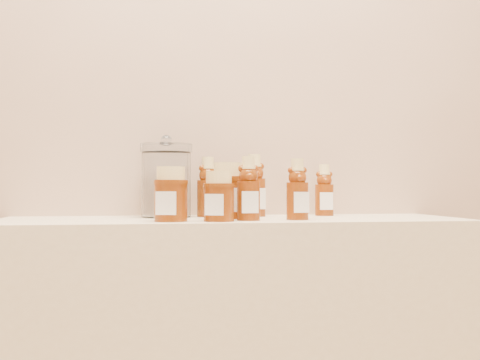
{
  "coord_description": "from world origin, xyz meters",
  "views": [
    {
      "loc": [
        -0.23,
        0.0,
        0.98
      ],
      "look_at": [
        0.01,
        1.52,
        1.0
      ],
      "focal_mm": 45.0,
      "sensor_mm": 36.0,
      "label": 1
    }
  ],
  "objects": [
    {
      "name": "wall_back",
      "position": [
        0.0,
        1.75,
        1.35
      ],
      "size": [
        3.5,
        0.02,
        2.7
      ],
      "primitive_type": "cube",
      "color": "tan",
      "rests_on": "ground"
    },
    {
      "name": "bear_bottle_back_left",
      "position": [
        -0.05,
        1.66,
        0.99
      ],
      "size": [
        0.08,
        0.08,
        0.19
      ],
      "primitive_type": null,
      "rotation": [
        0.0,
        0.0,
        0.38
      ],
      "color": "#5D2307",
      "rests_on": "display_table"
    },
    {
      "name": "bear_bottle_back_mid",
      "position": [
        0.07,
        1.65,
        1.0
      ],
      "size": [
        0.08,
        0.08,
        0.2
      ],
      "primitive_type": null,
      "rotation": [
        0.0,
        0.0,
        0.13
      ],
      "color": "#5D2307",
      "rests_on": "display_table"
    },
    {
      "name": "bear_bottle_back_right",
      "position": [
        0.28,
        1.66,
        0.98
      ],
      "size": [
        0.06,
        0.06,
        0.17
      ],
      "primitive_type": null,
      "rotation": [
        0.0,
        0.0,
        -0.06
      ],
      "color": "#5D2307",
      "rests_on": "display_table"
    },
    {
      "name": "bear_bottle_front_left",
      "position": [
        0.02,
        1.45,
        0.99
      ],
      "size": [
        0.06,
        0.06,
        0.18
      ],
      "primitive_type": null,
      "rotation": [
        0.0,
        0.0,
        -0.02
      ],
      "color": "#5D2307",
      "rests_on": "display_table"
    },
    {
      "name": "bear_bottle_front_right",
      "position": [
        0.15,
        1.47,
        0.99
      ],
      "size": [
        0.07,
        0.07,
        0.17
      ],
      "primitive_type": null,
      "rotation": [
        0.0,
        0.0,
        0.11
      ],
      "color": "#5D2307",
      "rests_on": "display_table"
    },
    {
      "name": "honey_jar_left",
      "position": [
        -0.17,
        1.44,
        0.97
      ],
      "size": [
        0.11,
        0.11,
        0.13
      ],
      "primitive_type": null,
      "rotation": [
        0.0,
        0.0,
        -0.33
      ],
      "color": "#5D2307",
      "rests_on": "display_table"
    },
    {
      "name": "honey_jar_back",
      "position": [
        -0.01,
        1.55,
        0.97
      ],
      "size": [
        0.1,
        0.1,
        0.15
      ],
      "primitive_type": null,
      "rotation": [
        0.0,
        0.0,
        0.03
      ],
      "color": "#5D2307",
      "rests_on": "display_table"
    },
    {
      "name": "honey_jar_front",
      "position": [
        -0.05,
        1.43,
        0.96
      ],
      "size": [
        0.1,
        0.1,
        0.12
      ],
      "primitive_type": null,
      "rotation": [
        0.0,
        0.0,
        -0.42
      ],
      "color": "#5D2307",
      "rests_on": "display_table"
    },
    {
      "name": "glass_canister",
      "position": [
        -0.17,
        1.64,
        1.01
      ],
      "size": [
        0.17,
        0.17,
        0.22
      ],
      "primitive_type": null,
      "rotation": [
        0.0,
        0.0,
        -0.23
      ],
      "color": "white",
      "rests_on": "display_table"
    }
  ]
}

